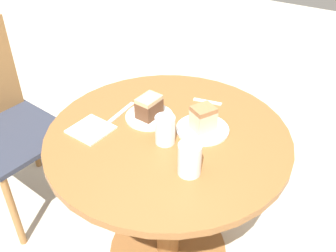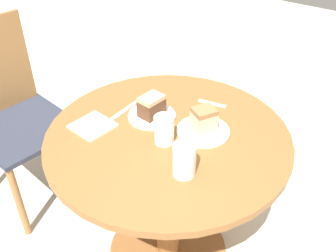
{
  "view_description": "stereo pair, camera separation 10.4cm",
  "coord_description": "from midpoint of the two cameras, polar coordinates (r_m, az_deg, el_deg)",
  "views": [
    {
      "loc": [
        -1.07,
        -0.61,
        1.67
      ],
      "look_at": [
        0.0,
        0.0,
        0.78
      ],
      "focal_mm": 42.0,
      "sensor_mm": 36.0,
      "label": 1
    },
    {
      "loc": [
        -1.02,
        -0.7,
        1.67
      ],
      "look_at": [
        0.0,
        0.0,
        0.78
      ],
      "focal_mm": 42.0,
      "sensor_mm": 36.0,
      "label": 2
    }
  ],
  "objects": [
    {
      "name": "plate_far",
      "position": [
        1.57,
        3.14,
        -0.52
      ],
      "size": [
        0.21,
        0.21,
        0.01
      ],
      "color": "silver",
      "rests_on": "table"
    },
    {
      "name": "fork",
      "position": [
        1.68,
        -8.67,
        1.84
      ],
      "size": [
        0.19,
        0.02,
        0.0
      ],
      "rotation": [
        0.0,
        0.0,
        3.13
      ],
      "color": "silver",
      "rests_on": "table"
    },
    {
      "name": "table",
      "position": [
        1.68,
        -1.78,
        -7.01
      ],
      "size": [
        0.97,
        0.97,
        0.74
      ],
      "color": "brown",
      "rests_on": "ground_plane"
    },
    {
      "name": "cake_slice_near",
      "position": [
        1.61,
        -4.61,
        2.76
      ],
      "size": [
        0.11,
        0.09,
        0.09
      ],
      "rotation": [
        0.0,
        0.0,
        1.44
      ],
      "color": "brown",
      "rests_on": "plate_near"
    },
    {
      "name": "plate_near",
      "position": [
        1.64,
        -4.53,
        1.32
      ],
      "size": [
        0.2,
        0.2,
        0.01
      ],
      "color": "silver",
      "rests_on": "table"
    },
    {
      "name": "glass_water",
      "position": [
        1.34,
        0.93,
        -5.1
      ],
      "size": [
        0.08,
        0.08,
        0.12
      ],
      "color": "silver",
      "rests_on": "table"
    },
    {
      "name": "glass_lemonade",
      "position": [
        1.48,
        -2.43,
        -0.76
      ],
      "size": [
        0.08,
        0.08,
        0.11
      ],
      "color": "silver",
      "rests_on": "table"
    },
    {
      "name": "cake_slice_far",
      "position": [
        1.53,
        3.2,
        1.1
      ],
      "size": [
        0.11,
        0.11,
        0.1
      ],
      "rotation": [
        0.0,
        0.0,
        4.19
      ],
      "color": "beige",
      "rests_on": "plate_far"
    },
    {
      "name": "napkin_stack",
      "position": [
        1.61,
        -12.96,
        -0.55
      ],
      "size": [
        0.17,
        0.17,
        0.01
      ],
      "rotation": [
        0.0,
        0.0,
        -0.12
      ],
      "color": "silver",
      "rests_on": "table"
    },
    {
      "name": "chair",
      "position": [
        2.19,
        -24.21,
        0.55
      ],
      "size": [
        0.53,
        0.54,
        0.98
      ],
      "rotation": [
        0.0,
        0.0,
        -0.16
      ],
      "color": "olive",
      "rests_on": "ground_plane"
    },
    {
      "name": "spoon",
      "position": [
        1.74,
        4.06,
        3.51
      ],
      "size": [
        0.04,
        0.13,
        0.0
      ],
      "rotation": [
        0.0,
        0.0,
        1.74
      ],
      "color": "silver",
      "rests_on": "table"
    },
    {
      "name": "ground_plane",
      "position": [
        2.08,
        -1.5,
        -17.65
      ],
      "size": [
        8.0,
        8.0,
        0.0
      ],
      "primitive_type": "plane",
      "color": "beige"
    }
  ]
}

